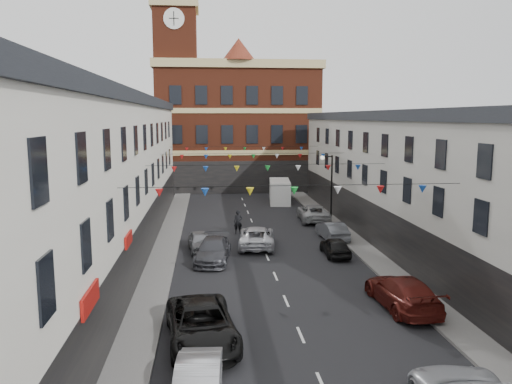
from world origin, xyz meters
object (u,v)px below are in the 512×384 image
object	(u,v)px
street_lamp	(329,180)
car_right_d	(335,247)
car_left_e	(201,242)
car_right_e	(332,231)
car_left_d	(213,250)
car_right_c	(402,292)
pedestrian	(238,222)
moving_car	(257,237)
white_van	(280,191)
car_right_f	(313,213)
car_left_c	(202,325)

from	to	relation	value
street_lamp	car_right_d	xyz separation A→B (m)	(-1.96, -10.05, -3.27)
car_left_e	car_right_e	bearing A→B (deg)	6.05
car_right_d	car_right_e	world-z (taller)	car_right_e
car_left_d	car_right_c	size ratio (longest dim) A/B	0.92
car_left_d	pedestrian	bearing A→B (deg)	81.92
moving_car	white_van	distance (m)	18.91
car_left_e	car_right_f	xyz separation A→B (m)	(9.93, 9.30, 0.07)
pedestrian	car_left_d	bearing A→B (deg)	-97.68
car_left_d	car_right_e	world-z (taller)	car_left_d
car_left_e	car_right_d	world-z (taller)	car_left_e
car_left_c	moving_car	xyz separation A→B (m)	(3.78, 15.27, -0.07)
car_left_c	car_left_d	distance (m)	11.86
moving_car	pedestrian	size ratio (longest dim) A/B	2.82
car_left_e	moving_car	distance (m)	4.09
street_lamp	car_right_c	distance (m)	19.70
car_right_c	car_right_d	bearing A→B (deg)	-87.29
car_left_e	car_right_e	size ratio (longest dim) A/B	0.94
car_right_d	street_lamp	bearing A→B (deg)	-100.86
car_left_c	car_right_f	size ratio (longest dim) A/B	1.08
white_van	car_left_c	bearing A→B (deg)	-97.58
car_left_e	car_right_d	bearing A→B (deg)	-19.99
car_left_e	white_van	world-z (taller)	white_van
car_right_e	street_lamp	bearing A→B (deg)	-104.25
car_right_d	car_right_e	xyz separation A→B (m)	(0.90, 4.38, 0.06)
car_right_d	car_right_e	size ratio (longest dim) A/B	0.88
car_right_c	car_right_d	distance (m)	9.42
street_lamp	car_right_f	size ratio (longest dim) A/B	1.11
car_left_e	white_van	size ratio (longest dim) A/B	0.72
car_right_d	car_right_e	distance (m)	4.47
street_lamp	car_left_c	world-z (taller)	street_lamp
car_right_c	car_right_d	xyz separation A→B (m)	(-0.91, 9.38, -0.16)
car_left_d	white_van	distance (m)	23.09
car_left_c	car_left_e	world-z (taller)	car_left_c
car_right_d	car_right_f	size ratio (longest dim) A/B	0.69
street_lamp	car_right_e	bearing A→B (deg)	-100.61
car_left_c	car_left_d	xyz separation A→B (m)	(0.61, 11.84, -0.08)
car_right_d	moving_car	distance (m)	5.81
car_right_d	white_van	xyz separation A→B (m)	(-0.68, 21.32, 0.58)
car_right_d	car_right_f	bearing A→B (deg)	-94.40
car_right_e	moving_car	xyz separation A→B (m)	(-5.92, -1.46, 0.04)
car_right_d	car_right_c	bearing A→B (deg)	95.73
street_lamp	car_left_d	bearing A→B (deg)	-133.88
car_left_e	moving_car	xyz separation A→B (m)	(4.00, 0.85, 0.06)
white_van	car_left_e	bearing A→B (deg)	-107.44
car_left_e	car_right_d	size ratio (longest dim) A/B	1.06
moving_car	white_van	size ratio (longest dim) A/B	0.97
car_left_e	white_van	distance (m)	20.99
car_left_d	car_right_e	distance (m)	10.32
car_left_c	car_right_d	size ratio (longest dim) A/B	1.56
pedestrian	car_right_c	bearing A→B (deg)	-59.18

